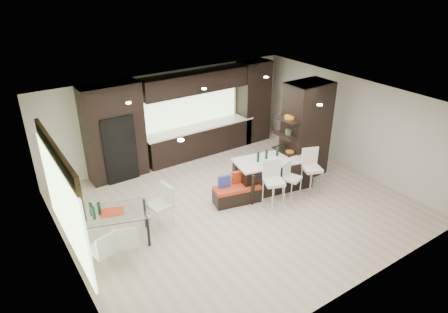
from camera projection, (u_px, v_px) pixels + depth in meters
ground at (237, 206)px, 10.07m from camera, size 8.00×8.00×0.00m
back_wall at (171, 116)px, 12.09m from camera, size 8.00×0.02×2.70m
left_wall at (65, 211)px, 7.48m from camera, size 0.02×7.00×2.70m
right_wall at (351, 124)px, 11.47m from camera, size 0.02×7.00×2.70m
ceiling at (239, 104)px, 8.88m from camera, size 8.00×7.00×0.02m
window_left at (64, 205)px, 7.65m from camera, size 0.04×3.20×1.90m
window_back at (189, 106)px, 12.27m from camera, size 3.40×0.04×1.20m
stone_accent at (57, 163)px, 7.27m from camera, size 0.08×3.00×0.80m
ceiling_spots at (233, 102)px, 9.07m from camera, size 4.00×3.00×0.02m
back_cabinetry at (191, 115)px, 12.09m from camera, size 6.80×0.68×2.70m
refrigerator at (116, 146)px, 11.03m from camera, size 0.90×0.68×1.90m
partition_column at (306, 130)px, 11.07m from camera, size 1.20×0.80×2.70m
kitchen_island at (273, 173)px, 10.71m from camera, size 2.24×1.29×0.88m
stool_left at (273, 190)px, 9.77m from camera, size 0.58×0.58×1.03m
stool_mid at (292, 185)px, 10.16m from camera, size 0.49×0.49×0.86m
stool_right at (311, 176)px, 10.42m from camera, size 0.57×0.57×1.00m
bench at (237, 194)px, 10.14m from camera, size 1.26×0.71×0.46m
floor_vase at (279, 150)px, 11.80m from camera, size 0.49×0.49×1.07m
dining_table at (114, 227)px, 8.66m from camera, size 1.75×1.31×0.75m
chair_near at (127, 243)px, 8.07m from camera, size 0.60×0.60×0.86m
chair_far at (104, 252)px, 7.83m from camera, size 0.57×0.57×0.87m
chair_end at (160, 208)px, 9.17m from camera, size 0.56×0.56×0.91m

